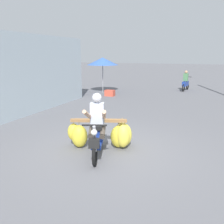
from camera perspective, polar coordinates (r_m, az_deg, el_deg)
name	(u,v)px	position (r m, az deg, el deg)	size (l,w,h in m)	color
ground_plane	(108,150)	(6.54, -1.02, -8.99)	(120.00, 120.00, 0.00)	slate
motorbike_main_loaded	(104,133)	(6.44, -1.87, -4.91)	(1.74, 1.95, 1.58)	black
motorbike_distant_ahead_left	(186,83)	(17.64, 16.93, 6.64)	(0.54, 1.61, 1.40)	black
shopfront_building	(6,72)	(12.68, -23.74, 8.58)	(4.29, 7.46, 3.32)	#9EADB7
market_umbrella_near_shop	(103,61)	(15.88, -2.22, 11.83)	(2.02, 2.02, 2.28)	#99999E
produce_crate	(110,93)	(14.82, -0.52, 4.49)	(0.56, 0.40, 0.36)	#CC4C38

